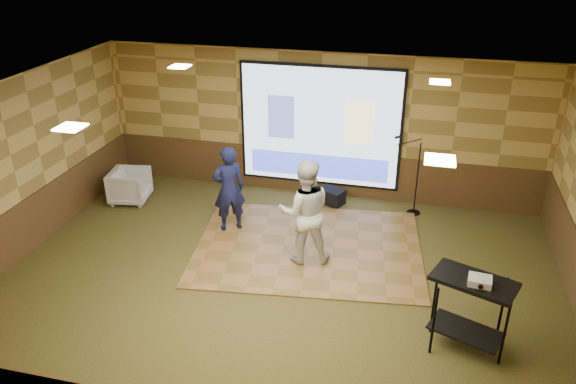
% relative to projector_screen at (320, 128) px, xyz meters
% --- Properties ---
extents(ground, '(9.00, 9.00, 0.00)m').
position_rel_projector_screen_xyz_m(ground, '(0.00, -3.44, -1.47)').
color(ground, '#2C3A1A').
rests_on(ground, ground).
extents(room_shell, '(9.04, 7.04, 3.02)m').
position_rel_projector_screen_xyz_m(room_shell, '(0.00, -3.44, 0.62)').
color(room_shell, tan).
rests_on(room_shell, ground).
extents(wainscot_back, '(9.00, 0.04, 0.95)m').
position_rel_projector_screen_xyz_m(wainscot_back, '(0.00, 0.04, -1.00)').
color(wainscot_back, '#4C3019').
rests_on(wainscot_back, ground).
extents(wainscot_left, '(0.04, 7.00, 0.95)m').
position_rel_projector_screen_xyz_m(wainscot_left, '(-4.48, -3.44, -1.00)').
color(wainscot_left, '#4C3019').
rests_on(wainscot_left, ground).
extents(projector_screen, '(3.32, 0.06, 2.52)m').
position_rel_projector_screen_xyz_m(projector_screen, '(0.00, 0.00, 0.00)').
color(projector_screen, black).
rests_on(projector_screen, room_shell).
extents(downlight_nw, '(0.32, 0.32, 0.02)m').
position_rel_projector_screen_xyz_m(downlight_nw, '(-2.20, -1.64, 1.50)').
color(downlight_nw, '#FFE5BF').
rests_on(downlight_nw, room_shell).
extents(downlight_ne, '(0.32, 0.32, 0.02)m').
position_rel_projector_screen_xyz_m(downlight_ne, '(2.20, -1.64, 1.50)').
color(downlight_ne, '#FFE5BF').
rests_on(downlight_ne, room_shell).
extents(downlight_sw, '(0.32, 0.32, 0.02)m').
position_rel_projector_screen_xyz_m(downlight_sw, '(-2.20, -4.94, 1.50)').
color(downlight_sw, '#FFE5BF').
rests_on(downlight_sw, room_shell).
extents(downlight_se, '(0.32, 0.32, 0.02)m').
position_rel_projector_screen_xyz_m(downlight_se, '(2.20, -4.94, 1.50)').
color(downlight_se, '#FFE5BF').
rests_on(downlight_se, room_shell).
extents(dance_floor, '(4.29, 3.47, 0.03)m').
position_rel_projector_screen_xyz_m(dance_floor, '(0.26, -2.22, -1.46)').
color(dance_floor, olive).
rests_on(dance_floor, ground).
extents(player_left, '(0.71, 0.66, 1.63)m').
position_rel_projector_screen_xyz_m(player_left, '(-1.30, -1.92, -0.63)').
color(player_left, '#141940').
rests_on(player_left, dance_floor).
extents(player_right, '(1.05, 0.92, 1.82)m').
position_rel_projector_screen_xyz_m(player_right, '(0.27, -2.65, -0.53)').
color(player_right, silver).
rests_on(player_right, dance_floor).
extents(av_table, '(1.05, 0.55, 1.10)m').
position_rel_projector_screen_xyz_m(av_table, '(2.84, -4.26, -0.67)').
color(av_table, black).
rests_on(av_table, ground).
extents(projector, '(0.31, 0.27, 0.10)m').
position_rel_projector_screen_xyz_m(projector, '(2.90, -4.35, -0.32)').
color(projector, silver).
rests_on(projector, av_table).
extents(mic_stand, '(0.63, 0.26, 1.61)m').
position_rel_projector_screen_xyz_m(mic_stand, '(1.97, -0.43, -0.98)').
color(mic_stand, black).
rests_on(mic_stand, ground).
extents(banquet_chair, '(0.86, 0.84, 0.69)m').
position_rel_projector_screen_xyz_m(banquet_chair, '(-3.69, -1.28, -1.13)').
color(banquet_chair, gray).
rests_on(banquet_chair, ground).
extents(duffel_bag, '(0.59, 0.51, 0.31)m').
position_rel_projector_screen_xyz_m(duffel_bag, '(0.35, -0.40, -1.32)').
color(duffel_bag, black).
rests_on(duffel_bag, ground).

